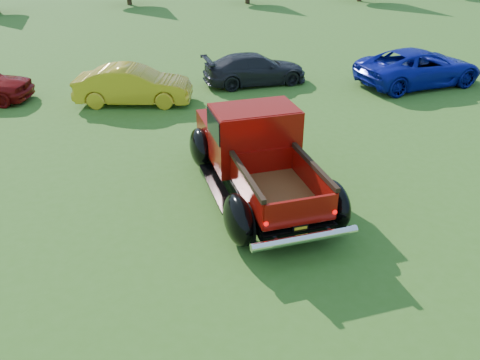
{
  "coord_description": "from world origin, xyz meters",
  "views": [
    {
      "loc": [
        -1.57,
        -7.71,
        5.58
      ],
      "look_at": [
        -0.11,
        0.2,
        1.13
      ],
      "focal_mm": 35.0,
      "sensor_mm": 36.0,
      "label": 1
    }
  ],
  "objects_px": {
    "show_car_yellow": "(133,85)",
    "show_car_grey": "(255,69)",
    "show_car_blue": "(419,67)",
    "pickup_truck": "(254,150)"
  },
  "relations": [
    {
      "from": "show_car_yellow",
      "to": "show_car_grey",
      "type": "relative_size",
      "value": 0.98
    },
    {
      "from": "show_car_yellow",
      "to": "show_car_blue",
      "type": "height_order",
      "value": "show_car_blue"
    },
    {
      "from": "pickup_truck",
      "to": "show_car_grey",
      "type": "xyz_separation_m",
      "value": [
        1.73,
        7.9,
        -0.35
      ]
    },
    {
      "from": "show_car_yellow",
      "to": "show_car_grey",
      "type": "xyz_separation_m",
      "value": [
        4.6,
        1.46,
        -0.07
      ]
    },
    {
      "from": "show_car_grey",
      "to": "show_car_blue",
      "type": "xyz_separation_m",
      "value": [
        6.18,
        -1.28,
        0.1
      ]
    },
    {
      "from": "show_car_grey",
      "to": "show_car_blue",
      "type": "height_order",
      "value": "show_car_blue"
    },
    {
      "from": "show_car_grey",
      "to": "show_car_blue",
      "type": "relative_size",
      "value": 0.82
    },
    {
      "from": "show_car_yellow",
      "to": "show_car_blue",
      "type": "bearing_deg",
      "value": -78.26
    },
    {
      "from": "pickup_truck",
      "to": "show_car_grey",
      "type": "relative_size",
      "value": 1.37
    },
    {
      "from": "show_car_yellow",
      "to": "show_car_grey",
      "type": "distance_m",
      "value": 4.82
    }
  ]
}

